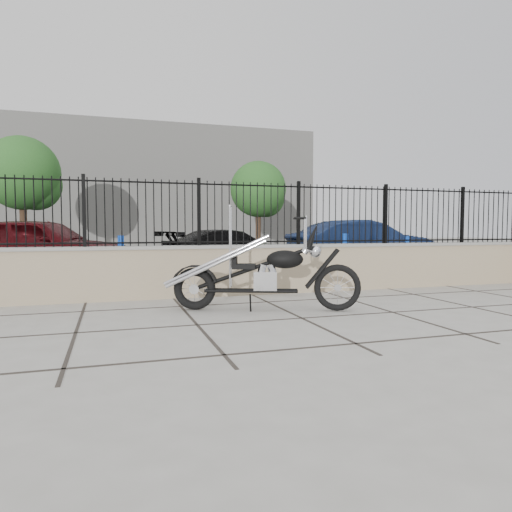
{
  "coord_description": "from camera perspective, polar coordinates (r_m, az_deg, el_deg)",
  "views": [
    {
      "loc": [
        -2.57,
        -5.91,
        1.28
      ],
      "look_at": [
        -0.35,
        1.06,
        0.83
      ],
      "focal_mm": 32.0,
      "sensor_mm": 36.0,
      "label": 1
    }
  ],
  "objects": [
    {
      "name": "ground_plane",
      "position": [
        6.57,
        5.75,
        -7.76
      ],
      "size": [
        90.0,
        90.0,
        0.0
      ],
      "primitive_type": "plane",
      "color": "#99968E",
      "rests_on": "ground"
    },
    {
      "name": "parking_lot",
      "position": [
        18.63,
        -9.71,
        -0.49
      ],
      "size": [
        30.0,
        30.0,
        0.0
      ],
      "primitive_type": "plane",
      "color": "black",
      "rests_on": "ground"
    },
    {
      "name": "retaining_wall",
      "position": [
        8.83,
        -0.7,
        -1.7
      ],
      "size": [
        14.0,
        0.36,
        0.96
      ],
      "primitive_type": "cube",
      "color": "gray",
      "rests_on": "ground_plane"
    },
    {
      "name": "iron_fence",
      "position": [
        8.8,
        -0.7,
        5.32
      ],
      "size": [
        14.0,
        0.08,
        1.2
      ],
      "primitive_type": "cube",
      "color": "black",
      "rests_on": "retaining_wall"
    },
    {
      "name": "background_building",
      "position": [
        32.63,
        -13.24,
        8.19
      ],
      "size": [
        22.0,
        6.0,
        8.0
      ],
      "primitive_type": "cube",
      "color": "beige",
      "rests_on": "ground_plane"
    },
    {
      "name": "chopper_motorcycle",
      "position": [
        7.05,
        0.74,
        -0.14
      ],
      "size": [
        2.77,
        1.44,
        1.67
      ],
      "primitive_type": null,
      "rotation": [
        0.0,
        0.0,
        -0.36
      ],
      "color": "black",
      "rests_on": "ground_plane"
    },
    {
      "name": "car_red",
      "position": [
        13.31,
        -25.31,
        1.06
      ],
      "size": [
        5.02,
        3.48,
        1.59
      ],
      "primitive_type": "imported",
      "rotation": [
        0.0,
        0.0,
        1.19
      ],
      "color": "#3F090C",
      "rests_on": "parking_lot"
    },
    {
      "name": "car_black",
      "position": [
        13.86,
        -3.23,
        0.76
      ],
      "size": [
        4.59,
        2.88,
        1.24
      ],
      "primitive_type": "imported",
      "rotation": [
        0.0,
        0.0,
        1.86
      ],
      "color": "black",
      "rests_on": "parking_lot"
    },
    {
      "name": "car_blue",
      "position": [
        14.79,
        13.02,
        1.41
      ],
      "size": [
        4.64,
        1.62,
        1.53
      ],
      "primitive_type": "imported",
      "rotation": [
        0.0,
        0.0,
        1.57
      ],
      "color": "#101D3D",
      "rests_on": "parking_lot"
    },
    {
      "name": "bollard_a",
      "position": [
        10.59,
        -16.5,
        -0.55
      ],
      "size": [
        0.16,
        0.16,
        1.12
      ],
      "primitive_type": "cylinder",
      "rotation": [
        0.0,
        0.0,
        0.25
      ],
      "color": "#0C4CB4",
      "rests_on": "ground_plane"
    },
    {
      "name": "bollard_b",
      "position": [
        11.59,
        11.09,
        -0.06
      ],
      "size": [
        0.14,
        0.14,
        1.15
      ],
      "primitive_type": "cylinder",
      "rotation": [
        0.0,
        0.0,
        0.02
      ],
      "color": "blue",
      "rests_on": "ground_plane"
    },
    {
      "name": "bollard_c",
      "position": [
        13.72,
        18.29,
        0.18
      ],
      "size": [
        0.16,
        0.16,
        1.06
      ],
      "primitive_type": "cylinder",
      "rotation": [
        0.0,
        0.0,
        -0.36
      ],
      "color": "blue",
      "rests_on": "ground_plane"
    },
    {
      "name": "tree_left",
      "position": [
        23.13,
        -27.23,
        9.56
      ],
      "size": [
        3.28,
        3.28,
        5.53
      ],
      "rotation": [
        0.0,
        0.0,
        0.05
      ],
      "color": "#382619",
      "rests_on": "ground_plane"
    },
    {
      "name": "tree_right",
      "position": [
        24.09,
        0.28,
        8.66
      ],
      "size": [
        2.92,
        2.92,
        4.92
      ],
      "rotation": [
        0.0,
        0.0,
        0.41
      ],
      "color": "#382619",
      "rests_on": "ground_plane"
    }
  ]
}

